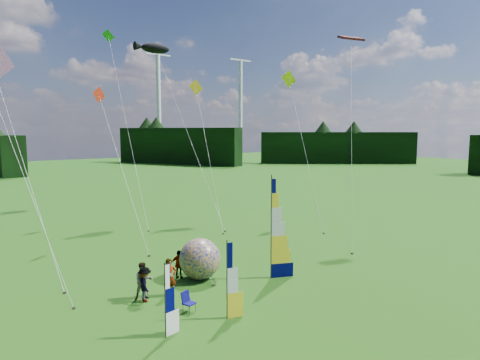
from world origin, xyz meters
TOP-DOWN VIEW (x-y plane):
  - ground at (0.00, 0.00)m, footprint 220.00×220.00m
  - treeline_ring at (0.00, 0.00)m, footprint 210.00×210.00m
  - turbine_left at (70.00, 95.00)m, footprint 8.00×1.20m
  - turbine_right at (45.00, 102.00)m, footprint 8.00×1.20m
  - feather_banner_main at (0.88, 3.68)m, footprint 1.39×0.67m
  - side_banner_left at (-4.00, 1.04)m, footprint 0.92×0.37m
  - side_banner_far at (-6.85, 1.17)m, footprint 0.87×0.26m
  - bol_inflatable at (-2.23, 5.96)m, footprint 2.77×2.77m
  - spectator_a at (-4.68, 4.80)m, footprint 0.71×0.49m
  - spectator_b at (-5.86, 5.24)m, footprint 0.94×0.60m
  - spectator_c at (-5.93, 4.93)m, footprint 0.66×1.14m
  - spectator_d at (-3.08, 6.70)m, footprint 0.89×0.94m
  - camp_chair at (-4.91, 2.65)m, footprint 0.66×0.66m
  - kite_whale at (5.21, 19.58)m, footprint 8.61×14.72m
  - kite_rainbow_delta at (-9.35, 12.31)m, footprint 11.01×14.50m
  - kite_parafoil at (11.10, 6.42)m, footprint 12.97×12.61m
  - small_kite_red at (-2.56, 15.41)m, footprint 5.80×9.87m
  - small_kite_orange at (6.05, 17.49)m, footprint 5.78×10.90m
  - small_kite_yellow at (12.50, 12.34)m, footprint 7.87×11.09m
  - small_kite_pink at (-10.79, 8.68)m, footprint 7.45×8.35m
  - small_kite_green at (1.29, 23.46)m, footprint 6.57×13.81m

SIDE VIEW (x-z plane):
  - ground at x=0.00m, z-range 0.00..0.00m
  - camp_chair at x=-4.91m, z-range 0.00..0.92m
  - spectator_d at x=-3.08m, z-range 0.00..1.57m
  - spectator_c at x=-5.93m, z-range 0.00..1.66m
  - spectator_b at x=-5.86m, z-range 0.00..1.80m
  - spectator_a at x=-4.68m, z-range 0.00..1.86m
  - bol_inflatable at x=-2.23m, z-range 0.00..2.24m
  - side_banner_far at x=-6.85m, z-range 0.00..2.89m
  - side_banner_left at x=-4.00m, z-range 0.00..3.33m
  - feather_banner_main at x=0.88m, z-range 0.00..5.46m
  - treeline_ring at x=0.00m, z-range 0.00..8.00m
  - small_kite_red at x=-2.56m, z-range 0.00..11.70m
  - small_kite_orange at x=6.05m, z-range 0.00..13.25m
  - small_kite_yellow at x=12.50m, z-range 0.00..14.09m
  - kite_rainbow_delta at x=-9.35m, z-range 0.00..14.75m
  - kite_parafoil at x=11.10m, z-range 0.00..17.31m
  - kite_whale at x=5.21m, z-range 0.00..17.49m
  - small_kite_pink at x=-10.79m, z-range 0.00..17.68m
  - small_kite_green at x=1.29m, z-range 0.00..18.30m
  - turbine_left at x=70.00m, z-range 0.00..30.00m
  - turbine_right at x=45.00m, z-range 0.00..30.00m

